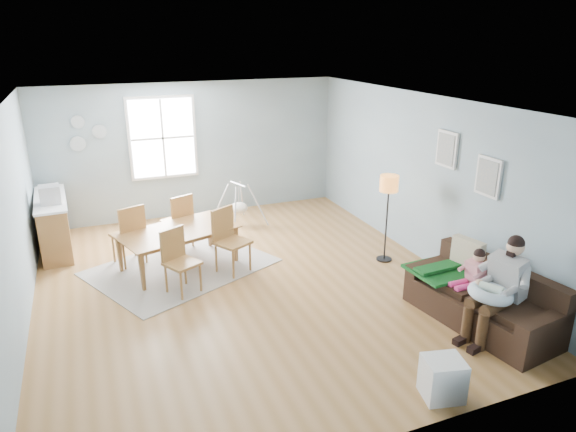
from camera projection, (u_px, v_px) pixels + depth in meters
name	position (u px, v px, depth m)	size (l,w,h in m)	color
room	(244.00, 124.00, 6.96)	(8.40, 9.40, 3.90)	olive
window	(163.00, 138.00, 10.03)	(1.32, 0.08, 1.62)	silver
pictures	(467.00, 162.00, 7.28)	(0.05, 1.34, 0.74)	silver
wall_plates	(85.00, 134.00, 9.49)	(0.67, 0.02, 0.66)	#8B9EA7
sofa	(484.00, 303.00, 6.65)	(1.11, 2.06, 0.79)	black
green_throw	(444.00, 270.00, 7.07)	(0.90, 0.73, 0.04)	#124F16
beige_pillow	(467.00, 255.00, 7.02)	(0.13, 0.46, 0.46)	#BCB190
father	(500.00, 286.00, 6.23)	(0.97, 0.55, 1.30)	#9C9C9F
nursing_pillow	(491.00, 293.00, 6.18)	(0.54, 0.54, 0.15)	silver
infant	(489.00, 288.00, 6.18)	(0.23, 0.34, 0.13)	white
toddler	(472.00, 272.00, 6.64)	(0.48, 0.24, 0.76)	silver
floor_lamp	(389.00, 191.00, 8.19)	(0.29, 0.29, 1.46)	black
storage_cube	(442.00, 379.00, 5.29)	(0.47, 0.44, 0.44)	white
rug	(181.00, 267.00, 8.32)	(2.65, 2.01, 0.01)	gray
dining_table	(180.00, 249.00, 8.22)	(1.81, 1.01, 0.64)	brown
chair_sw	(178.00, 257.00, 7.39)	(0.58, 0.58, 0.95)	#A47438
chair_se	(228.00, 235.00, 8.03)	(0.63, 0.63, 1.03)	#A47438
chair_nw	(130.00, 231.00, 8.21)	(0.60, 0.60, 1.03)	#A47438
chair_ne	(180.00, 218.00, 8.88)	(0.58, 0.58, 0.99)	#A47438
counter	(54.00, 224.00, 8.85)	(0.57, 1.71, 0.95)	brown
monitor	(49.00, 195.00, 8.37)	(0.34, 0.32, 0.30)	#B6B6BB
baby_swing	(239.00, 207.00, 10.01)	(1.06, 1.07, 0.85)	#B6B6BB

